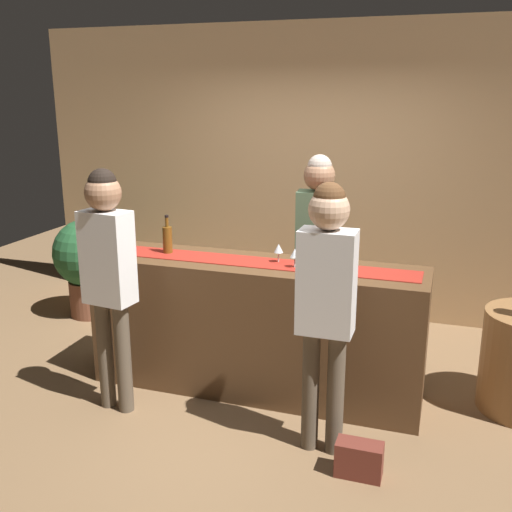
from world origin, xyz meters
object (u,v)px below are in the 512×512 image
(wine_glass_near_customer, at_px, (279,249))
(potted_plant_tall, at_px, (88,260))
(wine_bottle_green, at_px, (127,237))
(bartender, at_px, (318,237))
(customer_browsing, at_px, (108,265))
(wine_glass_mid_counter, at_px, (295,254))
(customer_sipping, at_px, (326,291))
(handbag, at_px, (359,459))
(wine_bottle_amber, at_px, (167,239))

(wine_glass_near_customer, relative_size, potted_plant_tall, 0.14)
(wine_bottle_green, bearing_deg, potted_plant_tall, 137.07)
(bartender, distance_m, customer_browsing, 1.69)
(wine_glass_mid_counter, height_order, customer_browsing, customer_browsing)
(wine_glass_near_customer, height_order, customer_browsing, customer_browsing)
(customer_sipping, bearing_deg, customer_browsing, 178.46)
(wine_bottle_green, distance_m, potted_plant_tall, 1.54)
(wine_bottle_green, relative_size, wine_glass_mid_counter, 2.10)
(wine_glass_mid_counter, height_order, handbag, wine_glass_mid_counter)
(wine_glass_mid_counter, xyz_separation_m, potted_plant_tall, (-2.43, 1.01, -0.54))
(wine_glass_near_customer, relative_size, customer_browsing, 0.08)
(wine_bottle_amber, xyz_separation_m, customer_browsing, (-0.14, -0.64, -0.04))
(bartender, bearing_deg, wine_bottle_amber, 21.63)
(customer_browsing, xyz_separation_m, potted_plant_tall, (-1.25, 1.57, -0.51))
(wine_glass_near_customer, distance_m, wine_glass_mid_counter, 0.17)
(wine_bottle_amber, relative_size, potted_plant_tall, 0.30)
(wine_bottle_green, distance_m, handbag, 2.40)
(bartender, bearing_deg, handbag, 107.25)
(wine_bottle_amber, relative_size, wine_glass_mid_counter, 2.10)
(wine_bottle_green, bearing_deg, customer_browsing, -71.43)
(wine_bottle_amber, relative_size, customer_browsing, 0.17)
(wine_bottle_green, height_order, customer_sipping, customer_sipping)
(wine_glass_near_customer, relative_size, customer_sipping, 0.08)
(wine_glass_near_customer, bearing_deg, handbag, -49.15)
(handbag, bearing_deg, wine_glass_near_customer, 130.85)
(customer_browsing, height_order, handbag, customer_browsing)
(wine_glass_mid_counter, xyz_separation_m, handbag, (0.63, -0.80, -1.02))
(wine_glass_near_customer, height_order, potted_plant_tall, wine_glass_near_customer)
(wine_glass_near_customer, distance_m, potted_plant_tall, 2.52)
(bartender, relative_size, customer_sipping, 1.02)
(customer_sipping, bearing_deg, wine_bottle_green, 159.88)
(wine_bottle_green, xyz_separation_m, potted_plant_tall, (-1.05, 0.98, -0.55))
(potted_plant_tall, xyz_separation_m, handbag, (3.05, -1.82, -0.47))
(wine_bottle_amber, xyz_separation_m, potted_plant_tall, (-1.39, 0.94, -0.55))
(wine_glass_near_customer, bearing_deg, potted_plant_tall, 158.00)
(bartender, relative_size, potted_plant_tall, 1.75)
(wine_glass_near_customer, height_order, bartender, bartender)
(wine_bottle_amber, distance_m, wine_glass_near_customer, 0.89)
(wine_bottle_amber, bearing_deg, customer_sipping, -25.89)
(potted_plant_tall, height_order, handbag, potted_plant_tall)
(potted_plant_tall, bearing_deg, handbag, -30.75)
(wine_bottle_amber, distance_m, customer_browsing, 0.65)
(customer_sipping, xyz_separation_m, handbag, (0.27, -0.21, -0.97))
(customer_sipping, distance_m, handbag, 1.03)
(potted_plant_tall, bearing_deg, wine_glass_mid_counter, -22.66)
(bartender, xyz_separation_m, customer_sipping, (0.33, -1.22, -0.02))
(wine_glass_mid_counter, bearing_deg, wine_glass_near_customer, 147.91)
(wine_bottle_green, height_order, wine_glass_near_customer, wine_bottle_green)
(wine_glass_near_customer, xyz_separation_m, bartender, (0.17, 0.53, -0.02))
(wine_glass_mid_counter, relative_size, customer_browsing, 0.08)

